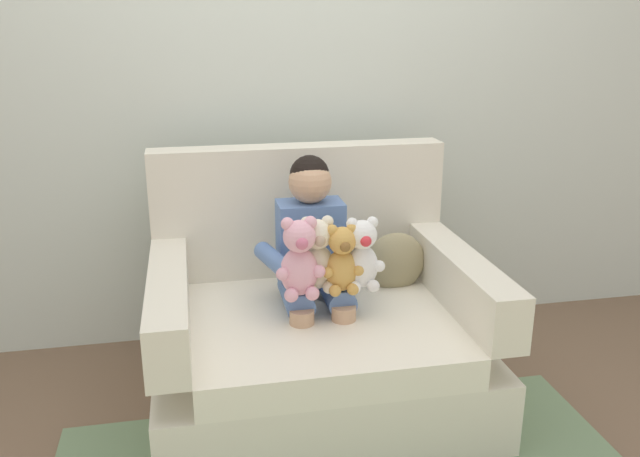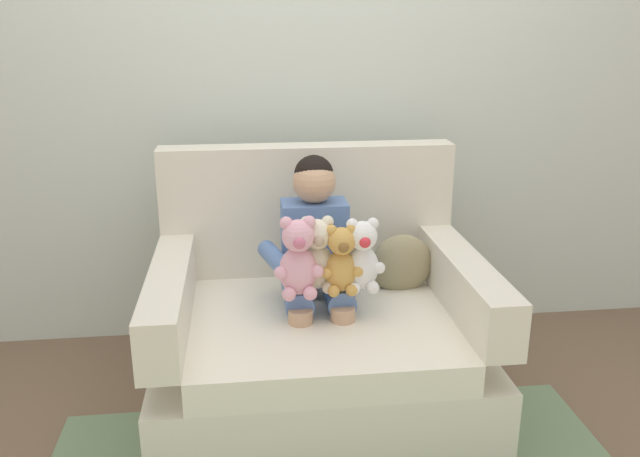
# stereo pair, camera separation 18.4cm
# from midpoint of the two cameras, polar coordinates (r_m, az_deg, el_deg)

# --- Properties ---
(ground_plane) EXTENTS (8.00, 8.00, 0.00)m
(ground_plane) POSITION_cam_midpoint_polar(r_m,az_deg,el_deg) (2.80, 1.85, -14.72)
(ground_plane) COLOR brown
(back_wall) EXTENTS (6.00, 0.10, 2.60)m
(back_wall) POSITION_cam_midpoint_polar(r_m,az_deg,el_deg) (3.11, -0.05, 14.05)
(back_wall) COLOR silver
(back_wall) RESTS_ON ground
(armchair) EXTENTS (1.26, 1.00, 0.98)m
(armchair) POSITION_cam_midpoint_polar(r_m,az_deg,el_deg) (2.70, 1.75, -8.76)
(armchair) COLOR silver
(armchair) RESTS_ON ground
(seated_child) EXTENTS (0.45, 0.39, 0.82)m
(seated_child) POSITION_cam_midpoint_polar(r_m,az_deg,el_deg) (2.60, 1.65, -2.00)
(seated_child) COLOR #597AB7
(seated_child) RESTS_ON armchair
(plush_honey) EXTENTS (0.16, 0.13, 0.27)m
(plush_honey) POSITION_cam_midpoint_polar(r_m,az_deg,el_deg) (2.44, 4.01, -2.86)
(plush_honey) COLOR gold
(plush_honey) RESTS_ON armchair
(plush_white) EXTENTS (0.17, 0.14, 0.28)m
(plush_white) POSITION_cam_midpoint_polar(r_m,az_deg,el_deg) (2.47, 5.76, -2.49)
(plush_white) COLOR white
(plush_white) RESTS_ON armchair
(plush_pink) EXTENTS (0.18, 0.15, 0.31)m
(plush_pink) POSITION_cam_midpoint_polar(r_m,az_deg,el_deg) (2.40, 0.30, -2.70)
(plush_pink) COLOR #EAA8BC
(plush_pink) RESTS_ON armchair
(plush_cream) EXTENTS (0.17, 0.14, 0.29)m
(plush_cream) POSITION_cam_midpoint_polar(r_m,az_deg,el_deg) (2.46, 1.89, -2.41)
(plush_cream) COLOR silver
(plush_cream) RESTS_ON armchair
(throw_pillow) EXTENTS (0.26, 0.12, 0.26)m
(throw_pillow) POSITION_cam_midpoint_polar(r_m,az_deg,el_deg) (2.81, 8.89, -3.10)
(throw_pillow) COLOR #998C66
(throw_pillow) RESTS_ON armchair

